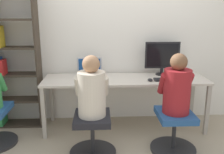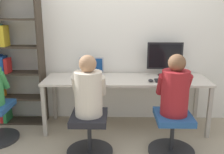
{
  "view_description": "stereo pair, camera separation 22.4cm",
  "coord_description": "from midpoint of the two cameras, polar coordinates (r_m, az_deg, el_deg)",
  "views": [
    {
      "loc": [
        -0.35,
        -2.98,
        1.62
      ],
      "look_at": [
        -0.19,
        0.15,
        0.79
      ],
      "focal_mm": 40.0,
      "sensor_mm": 36.0,
      "label": 1
    },
    {
      "loc": [
        -0.12,
        -2.99,
        1.62
      ],
      "look_at": [
        -0.19,
        0.15,
        0.79
      ],
      "focal_mm": 40.0,
      "sensor_mm": 36.0,
      "label": 2
    }
  ],
  "objects": [
    {
      "name": "person_at_laptop",
      "position": [
        2.76,
        -3.11,
        -2.9
      ],
      "size": [
        0.38,
        0.33,
        0.68
      ],
      "color": "beige",
      "rests_on": "office_chair_right"
    },
    {
      "name": "desktop_monitor",
      "position": [
        3.63,
        13.73,
        4.24
      ],
      "size": [
        0.5,
        0.17,
        0.48
      ],
      "color": "black",
      "rests_on": "desk"
    },
    {
      "name": "person_at_monitor",
      "position": [
        2.89,
        16.39,
        -2.61
      ],
      "size": [
        0.38,
        0.34,
        0.69
      ],
      "color": "maroon",
      "rests_on": "office_chair_left"
    },
    {
      "name": "wall_back",
      "position": [
        3.71,
        4.87,
        9.74
      ],
      "size": [
        10.0,
        0.05,
        2.6
      ],
      "color": "white",
      "rests_on": "ground_plane"
    },
    {
      "name": "office_chair_left",
      "position": [
        3.08,
        15.69,
        -12.14
      ],
      "size": [
        0.54,
        0.54,
        0.49
      ],
      "color": "#262628",
      "rests_on": "ground_plane"
    },
    {
      "name": "desk",
      "position": [
        3.45,
        5.03,
        -1.45
      ],
      "size": [
        2.23,
        0.64,
        0.73
      ],
      "color": "beige",
      "rests_on": "ground_plane"
    },
    {
      "name": "ground_plane",
      "position": [
        3.41,
        5.13,
        -13.72
      ],
      "size": [
        14.0,
        14.0,
        0.0
      ],
      "primitive_type": "plane",
      "color": "tan"
    },
    {
      "name": "bookshelf",
      "position": [
        3.84,
        -22.62,
        3.44
      ],
      "size": [
        0.91,
        0.27,
        1.9
      ],
      "color": "#382D23",
      "rests_on": "ground_plane"
    },
    {
      "name": "computer_mouse_by_keyboard",
      "position": [
        3.32,
        10.78,
        -0.83
      ],
      "size": [
        0.07,
        0.11,
        0.03
      ],
      "color": "black",
      "rests_on": "desk"
    },
    {
      "name": "laptop",
      "position": [
        3.55,
        -3.02,
        1.06
      ],
      "size": [
        0.36,
        0.32,
        0.26
      ],
      "color": "#B7B7BC",
      "rests_on": "desk"
    },
    {
      "name": "keyboard",
      "position": [
        3.4,
        15.04,
        -0.79
      ],
      "size": [
        0.4,
        0.13,
        0.03
      ],
      "color": "#232326",
      "rests_on": "desk"
    },
    {
      "name": "office_chair_right",
      "position": [
        2.96,
        -2.97,
        -12.73
      ],
      "size": [
        0.54,
        0.54,
        0.49
      ],
      "color": "#262628",
      "rests_on": "ground_plane"
    }
  ]
}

